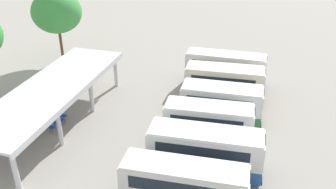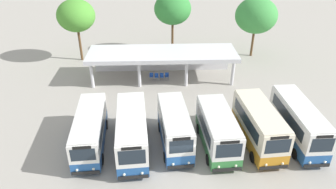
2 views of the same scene
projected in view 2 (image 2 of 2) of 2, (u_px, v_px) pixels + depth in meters
ground_plane at (184, 165)px, 24.36m from camera, size 180.00×180.00×0.00m
city_bus_nearest_orange at (90, 129)px, 25.65m from camera, size 2.64×7.86×3.05m
city_bus_second_in_row at (132, 131)px, 25.20m from camera, size 2.87×7.92×3.36m
city_bus_middle_cream at (175, 127)px, 25.70m from camera, size 2.75×6.89×3.34m
city_bus_fourth_amber at (218, 129)px, 25.47m from camera, size 2.78×6.89×3.26m
city_bus_fifth_blue at (259, 125)px, 25.79m from camera, size 2.87×7.31×3.48m
city_bus_far_end_green at (298, 121)px, 26.32m from camera, size 2.37×7.96×3.43m
terminal_canopy at (162, 56)px, 37.09m from camera, size 17.29×5.25×3.40m
waiting_chair_end_by_column at (151, 76)px, 37.19m from camera, size 0.45×0.45×0.86m
waiting_chair_second_from_end at (157, 76)px, 37.10m from camera, size 0.45×0.45×0.86m
waiting_chair_middle_seat at (162, 76)px, 37.13m from camera, size 0.45×0.45×0.86m
waiting_chair_fourth_seat at (167, 75)px, 37.25m from camera, size 0.45×0.45×0.86m
roadside_tree_behind_canopy at (173, 9)px, 41.92m from camera, size 5.00×5.00×8.47m
roadside_tree_east_of_canopy at (256, 16)px, 41.35m from camera, size 5.55×5.55×8.05m
roadside_tree_west_of_canopy at (76, 16)px, 39.84m from camera, size 4.87×4.87×8.16m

